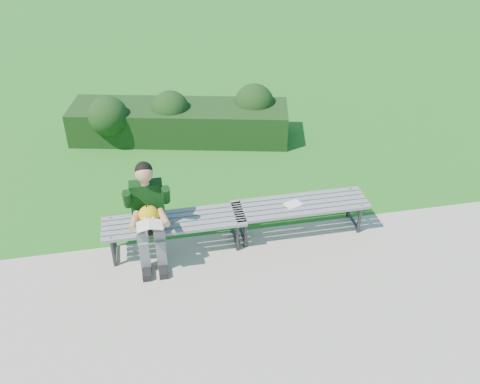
{
  "coord_description": "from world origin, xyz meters",
  "views": [
    {
      "loc": [
        -0.74,
        -5.65,
        4.5
      ],
      "look_at": [
        0.36,
        -0.12,
        0.74
      ],
      "focal_mm": 40.0,
      "sensor_mm": 36.0,
      "label": 1
    }
  ],
  "objects_px": {
    "bench_right": "(300,207)",
    "paper_sheet": "(293,204)",
    "hedge": "(180,118)",
    "bench_left": "(174,224)",
    "seated_boy": "(148,212)"
  },
  "relations": [
    {
      "from": "bench_right",
      "to": "paper_sheet",
      "type": "distance_m",
      "value": 0.12
    },
    {
      "from": "hedge",
      "to": "paper_sheet",
      "type": "bearing_deg",
      "value": -68.91
    },
    {
      "from": "bench_left",
      "to": "bench_right",
      "type": "relative_size",
      "value": 1.0
    },
    {
      "from": "seated_boy",
      "to": "paper_sheet",
      "type": "height_order",
      "value": "seated_boy"
    },
    {
      "from": "hedge",
      "to": "bench_left",
      "type": "bearing_deg",
      "value": -97.34
    },
    {
      "from": "hedge",
      "to": "bench_right",
      "type": "bearing_deg",
      "value": -67.29
    },
    {
      "from": "hedge",
      "to": "seated_boy",
      "type": "bearing_deg",
      "value": -102.36
    },
    {
      "from": "bench_right",
      "to": "paper_sheet",
      "type": "relative_size",
      "value": 6.87
    },
    {
      "from": "bench_right",
      "to": "seated_boy",
      "type": "xyz_separation_m",
      "value": [
        -1.97,
        -0.15,
        0.3
      ]
    },
    {
      "from": "bench_left",
      "to": "hedge",
      "type": "bearing_deg",
      "value": 82.66
    },
    {
      "from": "bench_left",
      "to": "paper_sheet",
      "type": "distance_m",
      "value": 1.57
    },
    {
      "from": "bench_left",
      "to": "seated_boy",
      "type": "height_order",
      "value": "seated_boy"
    },
    {
      "from": "hedge",
      "to": "bench_right",
      "type": "relative_size",
      "value": 2.16
    },
    {
      "from": "bench_right",
      "to": "seated_boy",
      "type": "relative_size",
      "value": 1.37
    },
    {
      "from": "hedge",
      "to": "bench_right",
      "type": "height_order",
      "value": "hedge"
    }
  ]
}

